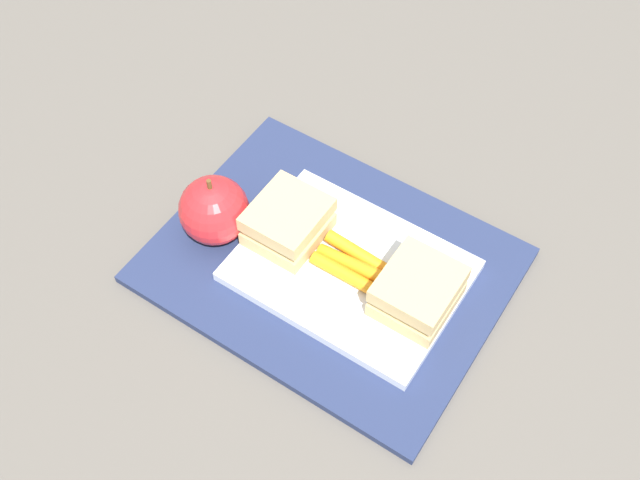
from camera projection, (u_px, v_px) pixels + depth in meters
name	position (u px, v px, depth m)	size (l,w,h in m)	color
ground_plane	(330.00, 268.00, 0.82)	(2.40, 2.40, 0.00)	#56514C
lunchbag_mat	(330.00, 265.00, 0.82)	(0.36, 0.28, 0.01)	navy
food_tray	(350.00, 270.00, 0.80)	(0.23, 0.17, 0.01)	white
sandwich_half_left	(418.00, 291.00, 0.75)	(0.07, 0.08, 0.04)	tan
sandwich_half_right	(288.00, 222.00, 0.80)	(0.07, 0.08, 0.04)	tan
carrot_sticks_bundle	(350.00, 263.00, 0.79)	(0.08, 0.04, 0.02)	orange
apple	(214.00, 210.00, 0.81)	(0.08, 0.08, 0.09)	red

